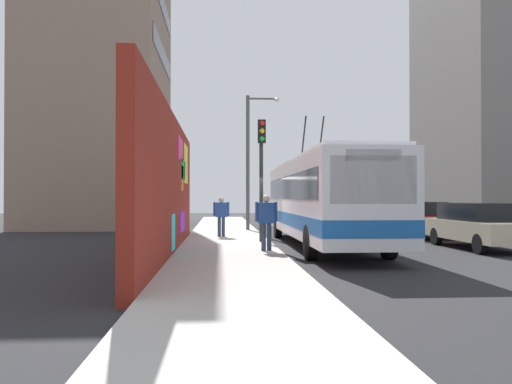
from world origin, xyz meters
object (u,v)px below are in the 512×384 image
Objects in this scene: city_bus at (321,198)px; parked_car_red at (419,219)px; traffic_light at (261,160)px; pedestrian_midblock at (221,213)px; parked_car_champagne at (479,225)px; street_lamp at (251,153)px; pedestrian_at_curb at (266,218)px.

parked_car_red is (3.91, -5.20, -0.92)m from city_bus.
traffic_light is (0.26, 2.15, 1.38)m from city_bus.
pedestrian_midblock reaches higher than parked_car_red.
street_lamp is at bearing 39.48° from parked_car_champagne.
parked_car_red is 2.68× the size of pedestrian_midblock.
street_lamp is at bearing -18.54° from pedestrian_midblock.
pedestrian_at_curb is 1.03× the size of pedestrian_midblock.
traffic_light is at bearing 116.43° from parked_car_red.
pedestrian_at_curb is (-2.83, 2.25, -0.61)m from city_bus.
city_bus is 7.73× the size of pedestrian_midblock.
city_bus reaches higher than pedestrian_at_curb.
traffic_light reaches higher than parked_car_red.
pedestrian_at_curb is (-1.49, 7.45, 0.31)m from parked_car_champagne.
parked_car_champagne is 9.78m from pedestrian_midblock.
parked_car_red is at bearing 0.00° from parked_car_champagne.
pedestrian_midblock is (-0.99, 8.80, 0.27)m from parked_car_red.
traffic_light is 7.28m from street_lamp.
pedestrian_midblock is (2.92, 3.60, -0.65)m from city_bus.
parked_car_champagne is 1.08× the size of traffic_light.
pedestrian_midblock is (5.75, 1.34, -0.04)m from pedestrian_at_curb.
parked_car_champagne is at bearing -102.28° from traffic_light.
parked_car_champagne is 7.87m from traffic_light.
city_bus is 4.68m from pedestrian_midblock.
traffic_light is at bearing 77.72° from parked_car_champagne.
parked_car_red is 2.60× the size of pedestrian_at_curb.
parked_car_champagne is at bearing -78.72° from pedestrian_at_curb.
city_bus is 3.67m from pedestrian_at_curb.
parked_car_champagne is 7.61m from pedestrian_at_curb.
traffic_light reaches higher than pedestrian_at_curb.
traffic_light is (-2.67, -1.45, 2.03)m from pedestrian_midblock.
parked_car_red is at bearing -47.88° from pedestrian_at_curb.
street_lamp reaches higher than parked_car_champagne.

